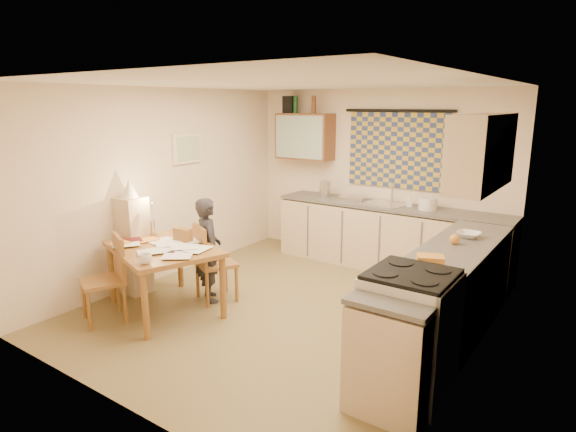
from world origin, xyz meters
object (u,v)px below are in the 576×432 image
Objects in this scene: counter_right at (443,302)px; shelf_stand at (134,246)px; dining_table at (165,278)px; person at (209,250)px; counter_back at (388,237)px; stove at (408,333)px; chair_far at (215,277)px.

shelf_stand is at bearing -167.14° from counter_right.
dining_table is 1.24× the size of person.
person is at bearing 87.80° from dining_table.
counter_back is at bearing 50.27° from shelf_stand.
counter_right is 2.67m from person.
dining_table is 1.28× the size of shelf_stand.
shelf_stand reaches higher than counter_right.
stove is 0.82× the size of person.
person is at bearing 52.46° from chair_far.
counter_right is 0.91m from stove.
dining_table is (-2.83, -0.05, -0.13)m from stove.
counter_right is 2.99m from dining_table.
person is (0.20, 0.51, 0.24)m from dining_table.
counter_back is 3.43m from shelf_stand.
shelf_stand is (-3.54, 0.10, 0.09)m from stove.
stove reaches higher than counter_back.
counter_back is 2.15× the size of dining_table.
person is (-1.28, -2.27, 0.17)m from counter_back.
counter_back is 3.55× the size of chair_far.
stove is at bearing -154.11° from person.
counter_back is 3.05m from stove.
person is at bearing 170.13° from stove.
stove is 1.10× the size of chair_far.
counter_right is at bearing -143.39° from chair_far.
stove is (-0.00, -0.91, 0.06)m from counter_right.
counter_back is 2.74× the size of shelf_stand.
stove is 3.54m from shelf_stand.
stove is (1.35, -2.73, 0.06)m from counter_back.
counter_right is at bearing 38.35° from dining_table.
chair_far reaches higher than counter_right.
chair_far is at bearing 21.80° from shelf_stand.
shelf_stand is (-0.91, -0.36, -0.02)m from person.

